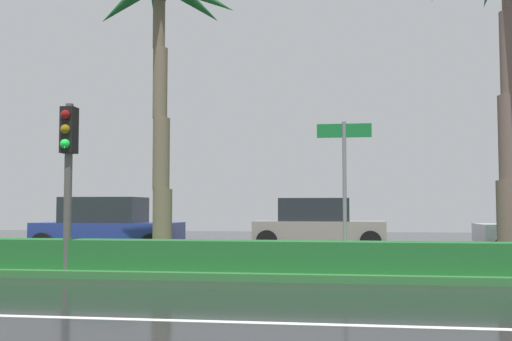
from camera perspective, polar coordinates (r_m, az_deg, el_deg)
ground_plane at (r=14.56m, az=8.82°, el=-9.21°), size 90.00×42.00×0.10m
near_lane_divider_stripe at (r=7.62m, az=9.38°, el=-14.12°), size 81.00×0.14×0.01m
median_strip at (r=13.55m, az=8.86°, el=-9.11°), size 85.50×4.00×0.15m
median_hedge at (r=12.13m, az=8.92°, el=-8.00°), size 76.50×0.70×0.60m
palm_tree_mid_left at (r=15.33m, az=-9.04°, el=14.16°), size 3.86×3.74×7.34m
traffic_signal_median_left at (r=13.09m, az=-17.20°, el=1.42°), size 0.28×0.43×3.41m
street_name_sign at (r=12.38m, az=8.30°, el=-0.37°), size 1.10×0.08×3.00m
car_in_traffic_leading at (r=18.95m, az=-13.78°, el=-5.16°), size 4.30×2.02×1.72m
car_in_traffic_second at (r=20.49m, az=5.80°, el=-5.11°), size 4.30×2.02×1.72m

